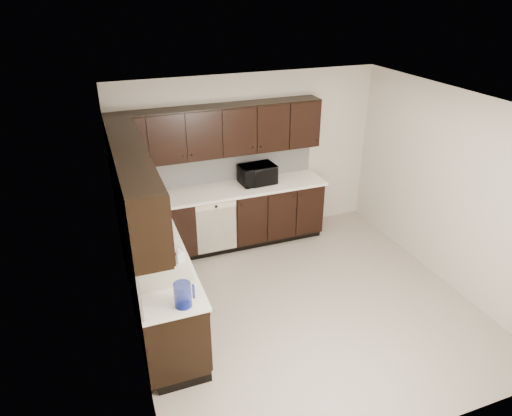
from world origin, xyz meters
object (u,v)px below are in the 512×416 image
Objects in this scene: sink at (163,273)px; microwave at (257,174)px; blue_pitcher at (183,295)px; toaster_oven at (142,193)px; storage_bin at (142,206)px.

microwave is (1.72, 1.75, 0.20)m from sink.
blue_pitcher is at bearing -128.15° from microwave.
sink reaches higher than blue_pitcher.
toaster_oven is at bearing 88.54° from sink.
sink is at bearing -89.52° from storage_bin.
sink is at bearing -138.68° from microwave.
storage_bin is (-0.01, 1.36, 0.16)m from sink.
storage_bin is at bearing 78.38° from blue_pitcher.
toaster_oven is 0.39m from storage_bin.
blue_pitcher reaches higher than toaster_oven.
storage_bin is 2.05m from blue_pitcher.
toaster_oven is 1.32× the size of blue_pitcher.
blue_pitcher reaches higher than storage_bin.
microwave reaches higher than sink.
microwave is 0.98× the size of storage_bin.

